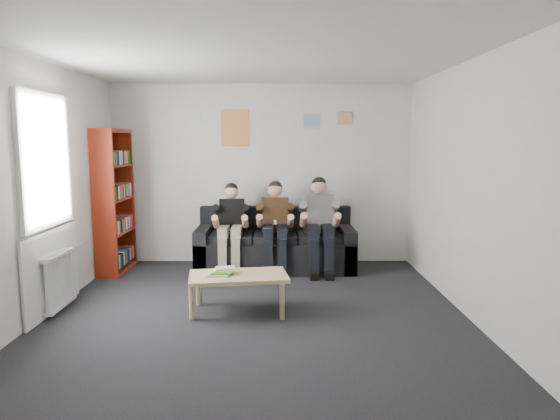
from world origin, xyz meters
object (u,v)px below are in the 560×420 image
at_px(person_middle, 275,227).
at_px(person_right, 320,225).
at_px(sofa, 275,247).
at_px(bookshelf, 115,201).
at_px(person_left, 231,227).
at_px(coffee_table, 238,279).

bearing_deg(person_middle, person_right, -3.95).
xyz_separation_m(sofa, person_right, (0.63, -0.20, 0.36)).
height_order(sofa, bookshelf, bookshelf).
height_order(person_left, person_right, person_right).
xyz_separation_m(bookshelf, coffee_table, (1.88, -1.77, -0.64)).
height_order(sofa, coffee_table, sofa).
bearing_deg(person_left, coffee_table, -88.06).
relative_size(person_middle, person_right, 0.96).
bearing_deg(sofa, bookshelf, -176.45).
bearing_deg(coffee_table, person_middle, 77.09).
bearing_deg(person_middle, bookshelf, 174.81).
bearing_deg(coffee_table, bookshelf, 136.73).
height_order(coffee_table, person_middle, person_middle).
relative_size(bookshelf, coffee_table, 1.92).
bearing_deg(coffee_table, person_left, 97.90).
height_order(person_left, person_middle, person_middle).
xyz_separation_m(coffee_table, person_middle, (0.39, 1.71, 0.28)).
bearing_deg(person_left, person_middle, -6.16).
height_order(bookshelf, person_left, bookshelf).
bearing_deg(bookshelf, person_left, -0.98).
bearing_deg(bookshelf, person_middle, -0.48).
xyz_separation_m(sofa, bookshelf, (-2.27, -0.14, 0.70)).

